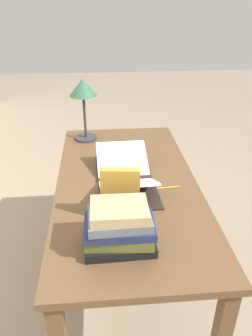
{
  "coord_description": "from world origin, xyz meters",
  "views": [
    {
      "loc": [
        -1.49,
        0.13,
        1.69
      ],
      "look_at": [
        0.01,
        0.0,
        0.86
      ],
      "focal_mm": 35.0,
      "sensor_mm": 36.0,
      "label": 1
    }
  ],
  "objects": [
    {
      "name": "reading_lamp",
      "position": [
        0.59,
        0.23,
        1.1
      ],
      "size": [
        0.18,
        0.18,
        0.41
      ],
      "color": "#2D2D33",
      "rests_on": "reading_desk"
    },
    {
      "name": "coffee_mug",
      "position": [
        -0.2,
        0.04,
        0.83
      ],
      "size": [
        0.08,
        0.11,
        0.1
      ],
      "rotation": [
        0.0,
        0.0,
        2.02
      ],
      "color": "#28282D",
      "rests_on": "reading_desk"
    },
    {
      "name": "book_stack_tall",
      "position": [
        -0.49,
        0.07,
        0.87
      ],
      "size": [
        0.18,
        0.28,
        0.2
      ],
      "color": "black",
      "rests_on": "reading_desk"
    },
    {
      "name": "reading_desk",
      "position": [
        0.0,
        0.0,
        0.68
      ],
      "size": [
        1.49,
        0.74,
        0.78
      ],
      "color": "brown",
      "rests_on": "ground_plane"
    },
    {
      "name": "book_standing_upright",
      "position": [
        -0.31,
        0.06,
        0.9
      ],
      "size": [
        0.06,
        0.17,
        0.25
      ],
      "rotation": [
        0.0,
        0.0,
        -0.12
      ],
      "color": "#BC8933",
      "rests_on": "reading_desk"
    },
    {
      "name": "open_book",
      "position": [
        0.02,
        0.01,
        0.81
      ],
      "size": [
        0.58,
        0.31,
        0.12
      ],
      "rotation": [
        0.0,
        0.0,
        0.03
      ],
      "color": "black",
      "rests_on": "reading_desk"
    },
    {
      "name": "pencil",
      "position": [
        -0.08,
        -0.19,
        0.78
      ],
      "size": [
        0.02,
        0.16,
        0.01
      ],
      "rotation": [
        0.0,
        0.0,
        0.09
      ],
      "color": "gold",
      "rests_on": "reading_desk"
    },
    {
      "name": "ground_plane",
      "position": [
        0.0,
        0.0,
        0.0
      ],
      "size": [
        12.0,
        12.0,
        0.0
      ],
      "primitive_type": "plane",
      "color": "gray"
    }
  ]
}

